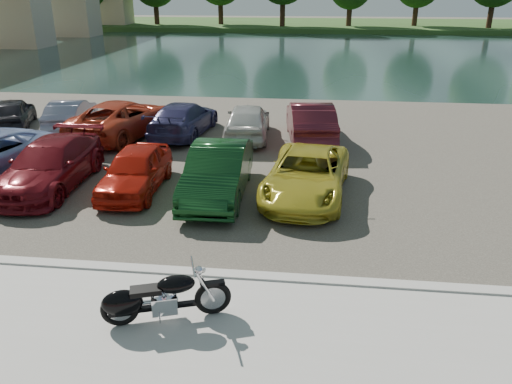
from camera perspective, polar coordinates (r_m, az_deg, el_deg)
ground at (r=9.10m, az=-5.59°, el=-16.53°), size 200.00×200.00×0.00m
promenade at (r=8.33m, az=-7.09°, el=-20.53°), size 60.00×6.00×0.10m
kerb at (r=10.66m, az=-3.38°, el=-9.52°), size 60.00×0.30×0.14m
parking_lot at (r=18.84m, az=1.26°, el=4.92°), size 60.00×18.00×0.04m
river at (r=47.26m, az=4.72°, el=15.50°), size 120.00×40.00×0.00m
far_bank at (r=79.09m, az=5.68°, el=18.49°), size 120.00×24.00×0.60m
motorcycle at (r=9.25m, az=-11.54°, el=-11.89°), size 2.26×1.04×1.05m
car_3 at (r=16.21m, az=-22.45°, el=2.88°), size 2.10×4.86×1.39m
car_4 at (r=15.14m, az=-13.63°, el=2.47°), size 1.65×3.86×1.30m
car_5 at (r=14.33m, az=-4.39°, el=2.31°), size 1.66×4.53×1.48m
car_6 at (r=14.39m, az=5.82°, el=2.00°), size 2.71×4.97×1.32m
car_8 at (r=24.01m, az=-26.09°, el=8.14°), size 2.78×4.05×1.28m
car_9 at (r=22.83m, az=-20.41°, el=8.33°), size 1.93×3.96×1.25m
car_10 at (r=21.03m, az=-14.97°, el=8.16°), size 3.51×5.65×1.46m
car_11 at (r=20.69m, az=-8.29°, el=8.28°), size 2.27×4.77×1.34m
car_12 at (r=20.00m, az=-0.96°, el=8.13°), size 1.90×4.24×1.42m
car_13 at (r=19.78m, az=6.22°, el=8.02°), size 2.16×4.82×1.54m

